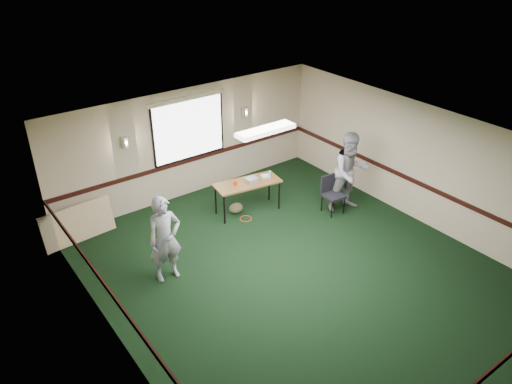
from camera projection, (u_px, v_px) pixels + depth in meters
ground at (295, 271)px, 9.80m from camera, size 8.00×8.00×0.00m
room_shell at (233, 161)px, 10.53m from camera, size 8.00×8.02×8.00m
folding_table at (248, 184)px, 11.45m from camera, size 1.61×0.85×0.77m
projector at (252, 180)px, 11.44m from camera, size 0.27×0.23×0.09m
game_console at (265, 176)px, 11.66m from camera, size 0.22×0.20×0.05m
red_cup at (235, 183)px, 11.27m from camera, size 0.08×0.08×0.12m
water_bottle at (270, 175)px, 11.57m from camera, size 0.05×0.05×0.18m
duffel_bag at (236, 208)px, 11.67m from camera, size 0.37×0.29×0.25m
cable_coil at (246, 219)px, 11.49m from camera, size 0.29×0.29×0.01m
folded_table at (78, 224)px, 10.58m from camera, size 1.56×0.36×0.79m
conference_chair at (331, 191)px, 11.57m from camera, size 0.47×0.49×0.90m
person_left at (165, 239)px, 9.24m from camera, size 0.66×0.46×1.74m
person_right at (350, 172)px, 11.46m from camera, size 1.09×0.94×1.92m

